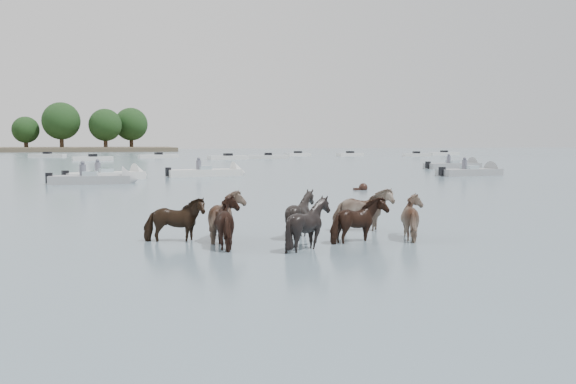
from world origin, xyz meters
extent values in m
plane|color=slate|center=(0.00, 0.00, 0.00)|extent=(400.00, 400.00, 0.00)
imported|color=black|center=(-3.48, 1.96, 0.45)|extent=(1.57, 0.89, 1.25)
imported|color=#796352|center=(-2.17, 1.93, 0.50)|extent=(1.15, 1.34, 1.35)
imported|color=black|center=(-0.35, 1.87, 0.50)|extent=(1.34, 1.22, 1.34)
imported|color=gray|center=(1.54, 2.35, 0.50)|extent=(1.67, 0.92, 1.34)
imported|color=black|center=(-2.27, 0.93, 0.49)|extent=(1.52, 1.63, 1.32)
imported|color=black|center=(-0.70, 0.10, 0.50)|extent=(1.34, 1.23, 1.34)
imported|color=black|center=(0.71, 0.65, 0.45)|extent=(1.62, 1.16, 1.25)
imported|color=#816A58|center=(2.34, 0.80, 0.46)|extent=(1.20, 1.36, 1.26)
sphere|color=black|center=(7.04, 15.29, 0.12)|extent=(0.44, 0.44, 0.44)
cube|color=black|center=(6.79, 15.29, 0.02)|extent=(0.50, 0.22, 0.18)
cube|color=silver|center=(-5.44, 27.42, 0.20)|extent=(5.13, 3.25, 0.55)
cone|color=silver|center=(-3.16, 28.29, 0.20)|extent=(1.42, 1.82, 1.60)
cube|color=#99ADB7|center=(-5.44, 27.42, 0.55)|extent=(1.15, 1.33, 0.35)
cube|color=black|center=(-7.71, 26.54, 0.35)|extent=(0.45, 0.45, 0.60)
cylinder|color=#595966|center=(-5.84, 27.42, 0.75)|extent=(0.36, 0.36, 0.70)
sphere|color=#595966|center=(-5.84, 27.42, 1.20)|extent=(0.24, 0.24, 0.24)
cube|color=gray|center=(-6.16, 23.78, 0.20)|extent=(4.50, 1.80, 0.55)
cone|color=gray|center=(-3.95, 23.68, 0.20)|extent=(0.97, 1.64, 1.60)
cube|color=#99ADB7|center=(-6.16, 23.78, 0.55)|extent=(0.85, 1.16, 0.35)
cube|color=black|center=(-8.38, 23.88, 0.35)|extent=(0.37, 0.37, 0.60)
cylinder|color=#595966|center=(-6.56, 23.78, 0.75)|extent=(0.36, 0.36, 0.70)
sphere|color=#595966|center=(-6.56, 23.78, 1.20)|extent=(0.24, 0.24, 0.24)
cube|color=silver|center=(1.20, 29.63, 0.20)|extent=(5.23, 2.18, 0.55)
cone|color=silver|center=(3.72, 29.93, 0.20)|extent=(1.08, 1.69, 1.60)
cube|color=#99ADB7|center=(1.20, 29.63, 0.55)|extent=(0.93, 1.21, 0.35)
cube|color=black|center=(-1.32, 29.34, 0.35)|extent=(0.39, 0.39, 0.60)
cylinder|color=#595966|center=(0.80, 29.63, 0.75)|extent=(0.36, 0.36, 0.70)
sphere|color=#595966|center=(0.80, 29.63, 1.20)|extent=(0.24, 0.24, 0.24)
cube|color=gray|center=(19.34, 25.20, 0.20)|extent=(4.92, 2.22, 0.55)
cone|color=gray|center=(21.69, 25.52, 0.20)|extent=(1.11, 1.71, 1.60)
cube|color=#99ADB7|center=(19.34, 25.20, 0.55)|extent=(0.94, 1.22, 0.35)
cube|color=black|center=(16.99, 24.88, 0.35)|extent=(0.39, 0.39, 0.60)
cylinder|color=#595966|center=(18.94, 25.20, 0.75)|extent=(0.36, 0.36, 0.70)
sphere|color=#595966|center=(18.94, 25.20, 1.20)|extent=(0.24, 0.24, 0.24)
cube|color=gray|center=(24.51, 36.03, 0.20)|extent=(5.42, 2.16, 0.55)
cone|color=gray|center=(27.13, 36.31, 0.20)|extent=(1.07, 1.69, 1.60)
cube|color=#99ADB7|center=(24.51, 36.03, 0.55)|extent=(0.92, 1.20, 0.35)
cube|color=black|center=(21.88, 35.74, 0.35)|extent=(0.39, 0.39, 0.60)
cylinder|color=#595966|center=(24.11, 36.03, 0.75)|extent=(0.36, 0.36, 0.70)
sphere|color=#595966|center=(24.11, 36.03, 1.20)|extent=(0.24, 0.24, 0.24)
cube|color=silver|center=(-14.76, 88.21, 0.22)|extent=(5.71, 3.44, 0.60)
cube|color=black|center=(-14.76, 88.21, 0.60)|extent=(1.30, 1.30, 0.50)
cube|color=silver|center=(-7.42, 68.02, 0.22)|extent=(5.04, 2.24, 0.60)
cube|color=black|center=(-7.42, 68.02, 0.60)|extent=(1.14, 1.14, 0.50)
cube|color=silver|center=(1.44, 78.22, 0.22)|extent=(5.94, 2.56, 0.60)
cube|color=black|center=(1.44, 78.22, 0.60)|extent=(1.17, 1.17, 0.50)
cube|color=silver|center=(9.87, 68.10, 0.22)|extent=(5.62, 2.58, 0.60)
cube|color=black|center=(9.87, 68.10, 0.60)|extent=(1.18, 1.18, 0.50)
cube|color=silver|center=(15.93, 70.16, 0.22)|extent=(5.78, 2.27, 0.60)
cube|color=black|center=(15.93, 70.16, 0.60)|extent=(1.13, 1.13, 0.50)
cube|color=silver|center=(24.42, 83.82, 0.22)|extent=(4.67, 2.79, 0.60)
cube|color=black|center=(24.42, 83.82, 0.60)|extent=(1.26, 1.26, 0.50)
cube|color=silver|center=(32.77, 81.57, 0.22)|extent=(4.75, 2.39, 0.60)
cube|color=black|center=(32.77, 81.57, 0.60)|extent=(1.18, 1.18, 0.50)
cube|color=silver|center=(42.19, 76.44, 0.22)|extent=(4.52, 2.24, 0.60)
cube|color=black|center=(42.19, 76.44, 0.60)|extent=(1.16, 1.16, 0.50)
cube|color=silver|center=(51.61, 83.96, 0.22)|extent=(5.60, 1.77, 0.60)
cube|color=black|center=(51.61, 83.96, 0.60)|extent=(1.05, 1.05, 0.50)
cylinder|color=#382619|center=(-25.96, 152.47, 1.49)|extent=(1.00, 1.00, 2.98)
sphere|color=black|center=(-25.96, 152.47, 5.37)|extent=(6.61, 6.61, 6.61)
cylinder|color=#382619|center=(-17.36, 150.10, 2.10)|extent=(1.00, 1.00, 4.19)
sphere|color=black|center=(-17.36, 150.10, 7.57)|extent=(9.31, 9.31, 9.31)
cylinder|color=#382619|center=(-6.81, 149.34, 1.84)|extent=(1.00, 1.00, 3.68)
sphere|color=black|center=(-6.81, 149.34, 6.64)|extent=(8.17, 8.17, 8.17)
cylinder|color=#382619|center=(-0.30, 155.11, 1.95)|extent=(1.00, 1.00, 3.90)
sphere|color=black|center=(-0.30, 155.11, 7.04)|extent=(8.67, 8.67, 8.67)
camera|label=1|loc=(-4.83, -12.69, 2.39)|focal=38.03mm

